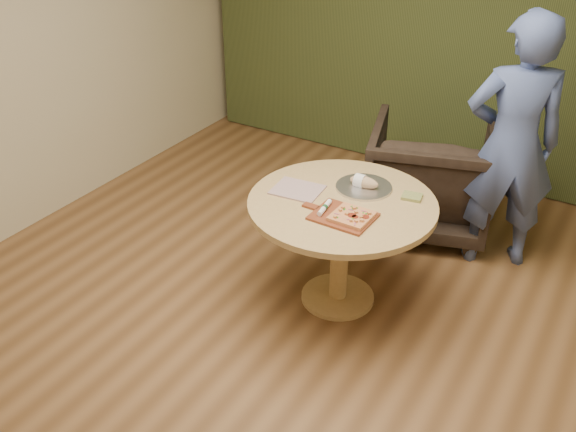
% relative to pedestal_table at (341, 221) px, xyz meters
% --- Properties ---
extents(room_shell, '(5.04, 6.04, 2.84)m').
position_rel_pedestal_table_xyz_m(room_shell, '(-0.03, -0.70, 0.79)').
color(room_shell, brown).
rests_on(room_shell, ground).
extents(curtain, '(4.80, 0.14, 2.78)m').
position_rel_pedestal_table_xyz_m(curtain, '(-0.03, 2.20, 0.79)').
color(curtain, '#2E391A').
rests_on(curtain, ground).
extents(pedestal_table, '(1.17, 1.17, 0.75)m').
position_rel_pedestal_table_xyz_m(pedestal_table, '(0.00, 0.00, 0.00)').
color(pedestal_table, tan).
rests_on(pedestal_table, ground).
extents(pizza_paddle, '(0.45, 0.29, 0.01)m').
position_rel_pedestal_table_xyz_m(pizza_paddle, '(0.08, -0.17, 0.15)').
color(pizza_paddle, brown).
rests_on(pizza_paddle, pedestal_table).
extents(flatbread_pizza, '(0.23, 0.23, 0.04)m').
position_rel_pedestal_table_xyz_m(flatbread_pizza, '(0.15, -0.17, 0.17)').
color(flatbread_pizza, '#DF9457').
rests_on(flatbread_pizza, pizza_paddle).
extents(cutlery_roll, '(0.05, 0.20, 0.03)m').
position_rel_pedestal_table_xyz_m(cutlery_roll, '(-0.03, -0.17, 0.17)').
color(cutlery_roll, white).
rests_on(cutlery_roll, pizza_paddle).
extents(newspaper, '(0.32, 0.28, 0.01)m').
position_rel_pedestal_table_xyz_m(newspaper, '(-0.30, -0.02, 0.15)').
color(newspaper, beige).
rests_on(newspaper, pedestal_table).
extents(serving_tray, '(0.36, 0.36, 0.02)m').
position_rel_pedestal_table_xyz_m(serving_tray, '(0.04, 0.22, 0.15)').
color(serving_tray, silver).
rests_on(serving_tray, pedestal_table).
extents(bread_roll, '(0.19, 0.09, 0.09)m').
position_rel_pedestal_table_xyz_m(bread_roll, '(0.03, 0.22, 0.18)').
color(bread_roll, tan).
rests_on(bread_roll, serving_tray).
extents(green_packet, '(0.13, 0.12, 0.02)m').
position_rel_pedestal_table_xyz_m(green_packet, '(0.35, 0.25, 0.15)').
color(green_packet, olive).
rests_on(green_packet, pedestal_table).
extents(armchair, '(1.11, 1.07, 0.93)m').
position_rel_pedestal_table_xyz_m(armchair, '(0.16, 1.20, -0.15)').
color(armchair, black).
rests_on(armchair, ground).
extents(person_standing, '(0.78, 0.68, 1.80)m').
position_rel_pedestal_table_xyz_m(person_standing, '(0.74, 1.01, 0.29)').
color(person_standing, '#475B9A').
rests_on(person_standing, ground).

